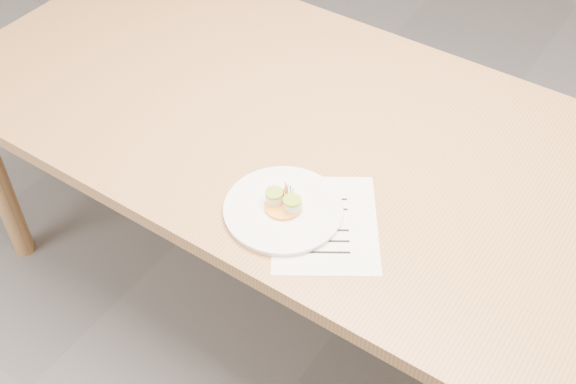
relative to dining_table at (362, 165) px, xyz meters
The scene contains 4 objects.
ground 0.68m from the dining_table, ahead, with size 7.00×7.00×0.00m, color slate.
dining_table is the anchor object (origin of this frame).
dinner_plate 0.32m from the dining_table, 97.45° to the right, with size 0.28×0.28×0.07m.
recipe_sheet 0.30m from the dining_table, 78.18° to the right, with size 0.37×0.39×0.00m.
Camera 1 is at (0.61, -1.25, 1.98)m, focal length 45.00 mm.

